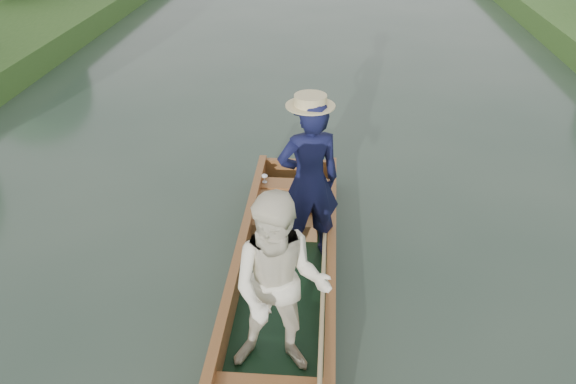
{
  "coord_description": "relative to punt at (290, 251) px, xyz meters",
  "views": [
    {
      "loc": [
        0.41,
        -4.8,
        4.13
      ],
      "look_at": [
        0.0,
        0.6,
        0.95
      ],
      "focal_mm": 35.0,
      "sensor_mm": 36.0,
      "label": 1
    }
  ],
  "objects": [
    {
      "name": "ground",
      "position": [
        -0.08,
        0.19,
        -0.72
      ],
      "size": [
        120.0,
        120.0,
        0.0
      ],
      "primitive_type": "plane",
      "color": "#283D30",
      "rests_on": "ground"
    },
    {
      "name": "punt",
      "position": [
        0.0,
        0.0,
        0.0
      ],
      "size": [
        1.2,
        5.0,
        2.06
      ],
      "color": "black",
      "rests_on": "ground"
    }
  ]
}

